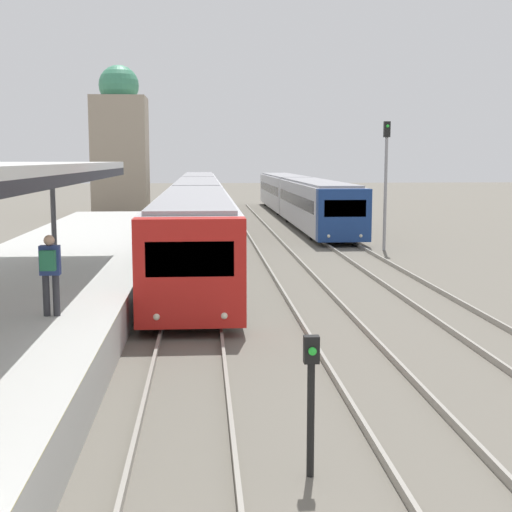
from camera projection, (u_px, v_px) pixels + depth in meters
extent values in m
cube|color=black|center=(63.00, 180.00, 14.11)|extent=(0.08, 21.09, 0.24)
cylinder|color=#47474C|center=(53.00, 214.00, 22.48)|extent=(0.16, 0.16, 2.88)
cylinder|color=#2D2D33|center=(46.00, 295.00, 14.50)|extent=(0.14, 0.14, 0.85)
cylinder|color=#2D2D33|center=(56.00, 295.00, 14.52)|extent=(0.14, 0.14, 0.85)
cube|color=navy|center=(50.00, 260.00, 14.41)|extent=(0.40, 0.22, 0.60)
sphere|color=tan|center=(49.00, 240.00, 14.36)|extent=(0.22, 0.22, 0.22)
cube|color=#236B47|center=(48.00, 261.00, 14.21)|extent=(0.30, 0.18, 0.40)
cube|color=red|center=(190.00, 272.00, 16.58)|extent=(2.59, 0.70, 2.54)
cube|color=black|center=(190.00, 259.00, 16.21)|extent=(2.02, 0.04, 0.81)
sphere|color=#EFEACC|center=(156.00, 317.00, 16.32)|extent=(0.16, 0.16, 0.16)
sphere|color=#EFEACC|center=(224.00, 316.00, 16.44)|extent=(0.16, 0.16, 0.16)
cube|color=silver|center=(194.00, 234.00, 25.10)|extent=(2.59, 16.54, 2.54)
cube|color=gray|center=(194.00, 196.00, 24.92)|extent=(2.28, 16.21, 0.12)
cube|color=black|center=(194.00, 226.00, 25.06)|extent=(2.61, 15.22, 0.66)
cylinder|color=black|center=(153.00, 297.00, 19.87)|extent=(0.12, 0.70, 0.70)
cylinder|color=black|center=(232.00, 295.00, 20.03)|extent=(0.12, 0.70, 0.70)
cylinder|color=black|center=(170.00, 249.00, 30.49)|extent=(0.12, 0.70, 0.70)
cylinder|color=black|center=(222.00, 248.00, 30.65)|extent=(0.12, 0.70, 0.70)
cube|color=silver|center=(198.00, 204.00, 41.79)|extent=(2.59, 16.54, 2.54)
cube|color=gray|center=(197.00, 181.00, 41.61)|extent=(2.28, 16.21, 0.12)
cube|color=black|center=(197.00, 199.00, 41.75)|extent=(2.61, 15.22, 0.66)
cylinder|color=black|center=(176.00, 234.00, 36.56)|extent=(0.12, 0.70, 0.70)
cylinder|color=black|center=(218.00, 233.00, 36.72)|extent=(0.12, 0.70, 0.70)
cylinder|color=black|center=(182.00, 217.00, 47.18)|extent=(0.12, 0.70, 0.70)
cylinder|color=black|center=(215.00, 217.00, 47.34)|extent=(0.12, 0.70, 0.70)
cube|color=silver|center=(199.00, 191.00, 58.48)|extent=(2.59, 16.54, 2.54)
cube|color=gray|center=(199.00, 175.00, 58.30)|extent=(2.28, 16.21, 0.12)
cube|color=black|center=(199.00, 188.00, 58.44)|extent=(2.61, 15.22, 0.66)
cylinder|color=black|center=(184.00, 210.00, 53.25)|extent=(0.12, 0.70, 0.70)
cylinder|color=black|center=(213.00, 210.00, 53.41)|extent=(0.12, 0.70, 0.70)
cylinder|color=black|center=(187.00, 202.00, 63.87)|extent=(0.12, 0.70, 0.70)
cylinder|color=black|center=(212.00, 202.00, 64.03)|extent=(0.12, 0.70, 0.70)
cube|color=navy|center=(344.00, 215.00, 33.63)|extent=(2.55, 0.70, 2.49)
cube|color=black|center=(345.00, 208.00, 33.26)|extent=(1.99, 0.04, 0.80)
sphere|color=#EFEACC|center=(329.00, 236.00, 33.37)|extent=(0.16, 0.16, 0.16)
sphere|color=#EFEACC|center=(361.00, 236.00, 33.48)|extent=(0.16, 0.16, 0.16)
cube|color=#B7B7BC|center=(316.00, 204.00, 41.97)|extent=(2.55, 16.16, 2.49)
cube|color=gray|center=(316.00, 182.00, 41.79)|extent=(2.24, 15.84, 0.12)
cube|color=black|center=(316.00, 199.00, 41.93)|extent=(2.57, 14.87, 0.65)
cylinder|color=black|center=(311.00, 233.00, 36.85)|extent=(0.12, 0.70, 0.70)
cylinder|color=black|center=(352.00, 233.00, 37.01)|extent=(0.12, 0.70, 0.70)
cylinder|color=black|center=(287.00, 217.00, 47.23)|extent=(0.12, 0.70, 0.70)
cylinder|color=black|center=(319.00, 217.00, 47.39)|extent=(0.12, 0.70, 0.70)
cube|color=#B7B7BC|center=(284.00, 191.00, 58.28)|extent=(2.55, 16.16, 2.49)
cube|color=gray|center=(284.00, 175.00, 58.11)|extent=(2.24, 15.84, 0.12)
cube|color=black|center=(284.00, 188.00, 58.25)|extent=(2.57, 14.87, 0.65)
cylinder|color=black|center=(277.00, 210.00, 53.17)|extent=(0.12, 0.70, 0.70)
cylinder|color=black|center=(306.00, 210.00, 53.33)|extent=(0.12, 0.70, 0.70)
cylinder|color=black|center=(265.00, 202.00, 63.55)|extent=(0.12, 0.70, 0.70)
cylinder|color=black|center=(289.00, 202.00, 63.71)|extent=(0.12, 0.70, 0.70)
cylinder|color=black|center=(311.00, 420.00, 9.32)|extent=(0.10, 0.10, 1.54)
cube|color=black|center=(311.00, 349.00, 9.19)|extent=(0.20, 0.14, 0.36)
sphere|color=green|center=(312.00, 351.00, 9.10)|extent=(0.11, 0.11, 0.11)
cylinder|color=gray|center=(386.00, 187.00, 32.21)|extent=(0.14, 0.14, 5.82)
cube|color=black|center=(387.00, 129.00, 31.87)|extent=(0.28, 0.20, 0.70)
sphere|color=green|center=(388.00, 126.00, 31.73)|extent=(0.14, 0.14, 0.14)
cube|color=gray|center=(121.00, 156.00, 53.34)|extent=(4.00, 4.00, 8.73)
sphere|color=#3D8966|center=(119.00, 85.00, 52.64)|extent=(2.96, 2.96, 2.96)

